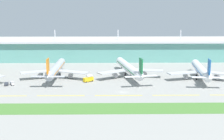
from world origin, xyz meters
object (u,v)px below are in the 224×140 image
Objects in this scene: pushback_tug at (6,84)px; fuel_truck at (89,79)px; airliner_far_middle at (201,70)px; airliner_center at (129,68)px; airliner_near_middle at (56,69)px; baggage_cart at (12,83)px.

pushback_tug is 54.13m from fuel_truck.
airliner_far_middle reaches higher than fuel_truck.
airliner_near_middle is at bearing -177.58° from airliner_center.
airliner_center reaches higher than pushback_tug.
baggage_cart is 0.55× the size of fuel_truck.
airliner_near_middle is 33.07m from baggage_cart.
airliner_near_middle is 8.66× the size of fuel_truck.
airliner_center is 50.59m from airliner_far_middle.
airliner_far_middle is 129.34m from baggage_cart.
pushback_tug is 3.63m from baggage_cart.
baggage_cart is at bearing -142.08° from airliner_near_middle.
pushback_tug is at bearing -164.49° from airliner_center.
airliner_far_middle is 8.32× the size of fuel_truck.
pushback_tug is (-81.96, -22.74, -5.35)m from airliner_center.
baggage_cart is at bearing -169.99° from fuel_truck.
airliner_center is 81.64m from baggage_cart.
fuel_truck is at bearing -175.67° from airliner_far_middle.
airliner_far_middle is 12.62× the size of pushback_tug.
airliner_center is at bearing 2.42° from airliner_near_middle.
baggage_cart is (-25.77, -20.07, -5.18)m from airliner_near_middle.
pushback_tug is (-29.36, -20.52, -5.35)m from airliner_near_middle.
fuel_truck is at bearing -25.25° from airliner_near_middle.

